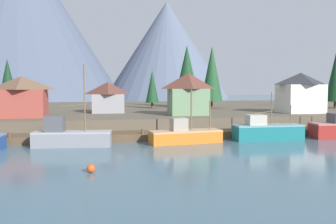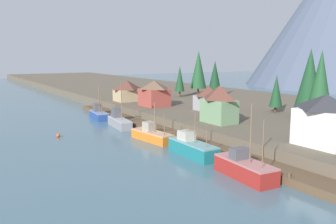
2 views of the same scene
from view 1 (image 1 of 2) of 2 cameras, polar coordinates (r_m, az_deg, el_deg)
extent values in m
cube|color=#476675|center=(64.89, -2.82, -2.47)|extent=(400.00, 400.00, 1.00)
cube|color=brown|center=(47.17, 0.38, -3.79)|extent=(80.00, 4.00, 1.00)
cylinder|color=brown|center=(45.66, -24.60, -4.07)|extent=(0.36, 0.36, 1.60)
cylinder|color=brown|center=(44.49, -14.50, -4.03)|extent=(0.36, 0.36, 1.60)
cylinder|color=brown|center=(44.73, -4.19, -3.86)|extent=(0.36, 0.36, 1.60)
cylinder|color=brown|center=(46.38, 5.69, -3.58)|extent=(0.36, 0.36, 1.60)
cylinder|color=brown|center=(49.29, 14.64, -3.23)|extent=(0.36, 0.36, 1.60)
cylinder|color=brown|center=(53.25, 22.42, -2.87)|extent=(0.36, 0.36, 1.60)
cube|color=brown|center=(76.56, -4.13, -0.13)|extent=(400.00, 56.00, 2.50)
cone|color=#4C566B|center=(191.78, -23.48, 14.14)|extent=(103.23, 103.23, 82.18)
cone|color=slate|center=(199.28, -0.22, 10.08)|extent=(70.73, 70.73, 54.46)
cube|color=gray|center=(42.60, -15.44, -4.41)|extent=(9.23, 3.26, 1.61)
cube|color=#9F9FA2|center=(42.47, -15.47, -3.21)|extent=(9.23, 3.26, 0.20)
cube|color=#4C4C51|center=(42.76, -18.09, -1.81)|extent=(2.32, 1.90, 1.89)
cylinder|color=brown|center=(41.90, -13.55, 2.25)|extent=(0.16, 0.16, 7.84)
cylinder|color=brown|center=(42.13, -15.14, 1.02)|extent=(2.99, 0.44, 0.44)
cube|color=#CC6B1E|center=(43.58, 2.91, -4.19)|extent=(9.29, 3.64, 1.42)
cube|color=tan|center=(43.47, 2.92, -3.13)|extent=(9.29, 3.64, 0.20)
cube|color=gray|center=(43.05, 1.80, -2.02)|extent=(2.09, 1.84, 1.56)
cylinder|color=brown|center=(43.48, 3.86, 0.36)|extent=(0.19, 0.19, 5.08)
cylinder|color=brown|center=(44.55, 6.90, -0.49)|extent=(0.16, 0.16, 3.64)
cube|color=#196B70|center=(47.85, 16.06, -3.33)|extent=(9.16, 2.96, 1.85)
cube|color=#679496|center=(47.73, 16.09, -2.12)|extent=(9.16, 2.96, 0.20)
cube|color=#B2AD9E|center=(46.93, 14.22, -1.25)|extent=(2.37, 1.91, 1.33)
cylinder|color=brown|center=(47.74, 16.64, 0.57)|extent=(0.14, 0.14, 4.28)
cylinder|color=brown|center=(49.09, 19.50, -0.41)|extent=(0.12, 0.12, 2.55)
cylinder|color=brown|center=(47.32, 15.48, -0.05)|extent=(2.63, 0.16, 0.45)
cube|color=#4C4C51|center=(52.70, 25.85, -0.90)|extent=(1.64, 2.42, 1.32)
cube|color=#6B8E66|center=(55.48, 3.34, 1.66)|extent=(6.03, 4.11, 4.19)
pyramid|color=brown|center=(55.43, 3.35, 5.13)|extent=(6.33, 4.32, 2.52)
cube|color=gray|center=(61.44, -9.85, 1.41)|extent=(5.41, 4.80, 3.23)
pyramid|color=brown|center=(61.37, -9.88, 3.90)|extent=(5.68, 5.04, 2.10)
cube|color=silver|center=(64.49, 20.90, 2.07)|extent=(6.82, 5.34, 4.89)
pyramid|color=#2D2D33|center=(64.46, 20.98, 5.14)|extent=(7.16, 5.61, 2.03)
cube|color=#9E4238|center=(56.06, -22.80, 1.32)|extent=(6.69, 5.44, 4.12)
pyramid|color=brown|center=(56.00, -22.89, 4.43)|extent=(7.03, 5.71, 1.96)
cylinder|color=#4C3823|center=(80.83, 25.74, 1.08)|extent=(0.50, 0.50, 1.41)
cone|color=#14381E|center=(80.76, 25.88, 5.45)|extent=(4.10, 4.10, 10.90)
cylinder|color=#4C3823|center=(82.53, -24.72, 1.15)|extent=(0.50, 0.50, 1.34)
cone|color=#14381E|center=(82.45, -24.84, 4.79)|extent=(3.94, 3.94, 9.16)
cylinder|color=#4C3823|center=(72.85, -2.60, 1.10)|extent=(0.50, 0.50, 1.16)
cone|color=#194223|center=(72.74, -2.61, 4.21)|extent=(2.76, 2.76, 6.75)
cylinder|color=#4C3823|center=(73.12, 7.17, 1.22)|extent=(0.50, 0.50, 1.52)
cone|color=#1E4C28|center=(73.06, 7.22, 6.30)|extent=(4.55, 4.55, 11.43)
cylinder|color=#4C3823|center=(74.86, 3.09, 1.40)|extent=(0.50, 0.50, 1.73)
cone|color=#194223|center=(74.82, 3.11, 6.50)|extent=(5.29, 5.29, 11.57)
sphere|color=#E04C19|center=(29.71, -12.56, -9.01)|extent=(0.70, 0.70, 0.70)
camera|label=2|loc=(63.90, 68.13, 8.11)|focal=38.12mm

